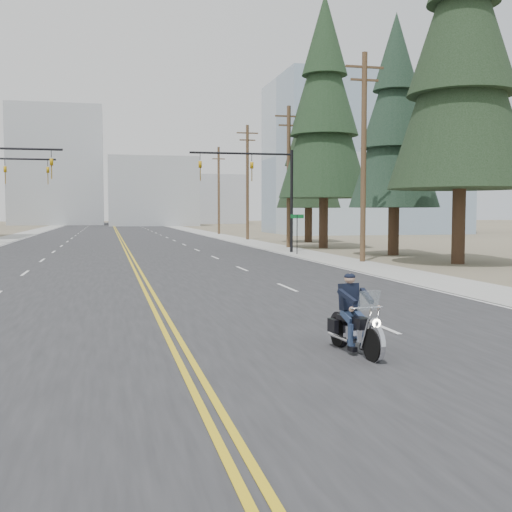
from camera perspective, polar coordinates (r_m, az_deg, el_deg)
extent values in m
plane|color=#776D56|center=(10.81, -5.48, -10.90)|extent=(400.00, 400.00, 0.00)
cube|color=#303033|center=(80.42, -12.13, 1.85)|extent=(20.00, 200.00, 0.01)
cube|color=#A5A5A0|center=(81.05, -20.29, 1.71)|extent=(3.00, 200.00, 0.01)
cube|color=#A5A5A0|center=(81.44, -4.01, 1.95)|extent=(3.00, 200.00, 0.01)
cylinder|color=black|center=(42.99, -21.52, 8.89)|extent=(7.00, 0.14, 0.14)
imported|color=#BF8C0C|center=(42.62, -17.73, 8.14)|extent=(0.21, 0.26, 1.30)
cylinder|color=black|center=(44.14, 3.18, 4.85)|extent=(0.20, 0.20, 7.00)
cylinder|color=black|center=(43.46, -1.29, 9.10)|extent=(7.00, 0.14, 0.14)
imported|color=#BF8C0C|center=(43.56, -0.38, 8.23)|extent=(0.21, 0.26, 1.30)
imported|color=#BF8C0C|center=(42.93, -4.99, 8.28)|extent=(0.21, 0.26, 1.30)
cylinder|color=black|center=(50.95, -20.76, 8.08)|extent=(6.00, 0.14, 0.14)
imported|color=#BF8C0C|center=(50.99, -21.41, 7.33)|extent=(0.21, 0.26, 1.30)
imported|color=#BF8C0C|center=(50.65, -18.02, 7.43)|extent=(0.21, 0.26, 1.30)
cylinder|color=black|center=(42.19, 3.67, 1.91)|extent=(0.06, 0.06, 2.60)
cube|color=#0C5926|center=(42.16, 3.68, 3.54)|extent=(0.90, 0.03, 0.25)
cylinder|color=brown|center=(36.26, 9.54, 8.58)|extent=(0.30, 0.30, 11.50)
cube|color=brown|center=(37.00, 9.63, 16.24)|extent=(2.20, 0.12, 0.12)
cube|color=brown|center=(36.85, 9.62, 15.17)|extent=(1.60, 0.12, 0.12)
cylinder|color=brown|center=(50.39, 2.91, 7.01)|extent=(0.30, 0.30, 11.00)
cube|color=brown|center=(50.86, 2.93, 12.30)|extent=(2.20, 0.12, 0.12)
cube|color=brown|center=(50.77, 2.93, 11.52)|extent=(1.60, 0.12, 0.12)
cylinder|color=brown|center=(64.94, -0.76, 6.54)|extent=(0.30, 0.30, 11.50)
cube|color=brown|center=(65.35, -0.77, 10.88)|extent=(2.20, 0.12, 0.12)
cube|color=brown|center=(65.27, -0.77, 10.27)|extent=(1.60, 0.12, 0.12)
cylinder|color=brown|center=(81.60, -3.33, 5.81)|extent=(0.30, 0.30, 11.00)
cube|color=brown|center=(81.89, -3.34, 9.10)|extent=(2.20, 0.12, 0.12)
cube|color=brown|center=(81.83, -3.34, 8.61)|extent=(1.60, 0.12, 0.12)
cube|color=#9EB5CC|center=(87.32, 9.52, 8.60)|extent=(24.00, 16.00, 20.00)
cube|color=#ADB2B7|center=(135.76, -9.19, 5.64)|extent=(18.00, 14.00, 14.00)
cube|color=#B7BCC6|center=(127.43, 5.89, 6.68)|extent=(16.00, 12.00, 18.00)
cube|color=#ADB2B7|center=(151.09, -17.27, 7.61)|extent=(20.00, 15.00, 26.00)
cube|color=#B7BCC6|center=(162.55, -3.78, 5.03)|extent=(14.00, 14.00, 12.00)
cylinder|color=#382619|center=(36.02, 17.56, 2.52)|extent=(0.78, 0.78, 4.01)
cone|color=black|center=(36.74, 17.83, 15.14)|extent=(7.58, 7.58, 12.04)
cone|color=black|center=(37.56, 17.94, 20.24)|extent=(5.69, 5.69, 9.03)
cylinder|color=#382619|center=(42.32, 12.12, 2.16)|extent=(0.67, 0.67, 3.08)
cone|color=black|center=(42.59, 12.25, 10.47)|extent=(5.77, 5.77, 9.24)
cone|color=black|center=(42.97, 12.30, 13.94)|extent=(4.33, 4.33, 6.93)
cone|color=black|center=(43.51, 12.35, 17.33)|extent=(2.89, 2.89, 4.93)
cylinder|color=#382619|center=(50.02, 6.02, 2.94)|extent=(0.68, 0.68, 3.88)
cone|color=black|center=(50.49, 6.08, 11.78)|extent=(6.99, 6.99, 11.65)
cone|color=black|center=(51.05, 6.11, 15.45)|extent=(5.24, 5.24, 8.73)
cone|color=black|center=(51.82, 6.14, 19.03)|extent=(3.49, 3.49, 6.21)
cylinder|color=#382619|center=(60.03, 4.68, 2.77)|extent=(0.74, 0.74, 3.19)
cone|color=black|center=(60.24, 4.71, 8.85)|extent=(5.95, 5.95, 9.57)
cone|color=black|center=(60.54, 4.73, 11.41)|extent=(4.47, 4.47, 7.18)
cone|color=black|center=(60.95, 4.74, 13.94)|extent=(2.98, 2.98, 5.10)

